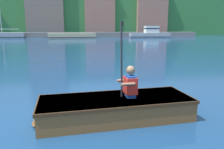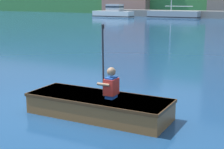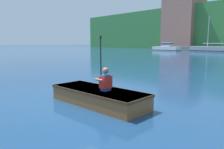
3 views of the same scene
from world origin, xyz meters
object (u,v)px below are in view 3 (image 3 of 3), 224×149
(rowboat_foreground, at_px, (97,95))
(person_paddler, at_px, (105,80))
(moored_boat_dock_west_inner, at_px, (166,48))
(moored_boat_dock_center_far, at_px, (209,49))

(rowboat_foreground, height_order, person_paddler, person_paddler)
(moored_boat_dock_west_inner, xyz_separation_m, moored_boat_dock_center_far, (7.71, 2.24, -0.18))
(moored_boat_dock_west_inner, distance_m, person_paddler, 40.42)
(moored_boat_dock_west_inner, bearing_deg, rowboat_foreground, -58.35)
(moored_boat_dock_center_far, bearing_deg, rowboat_foreground, -69.82)
(moored_boat_dock_west_inner, distance_m, moored_boat_dock_center_far, 8.03)
(rowboat_foreground, bearing_deg, moored_boat_dock_center_far, 110.18)
(moored_boat_dock_center_far, bearing_deg, person_paddler, -69.37)
(moored_boat_dock_center_far, xyz_separation_m, person_paddler, (13.74, -36.50, 0.26))
(moored_boat_dock_center_far, height_order, person_paddler, moored_boat_dock_center_far)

